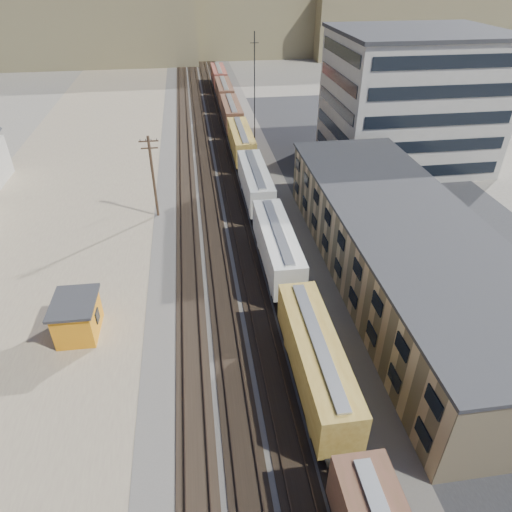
{
  "coord_description": "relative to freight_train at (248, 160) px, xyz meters",
  "views": [
    {
      "loc": [
        -3.68,
        -8.61,
        26.76
      ],
      "look_at": [
        1.44,
        26.89,
        3.0
      ],
      "focal_mm": 32.0,
      "sensor_mm": 36.0,
      "label": 1
    }
  ],
  "objects": [
    {
      "name": "ballast_bed",
      "position": [
        -3.8,
        -1.49,
        -2.76
      ],
      "size": [
        18.0,
        200.0,
        0.06
      ],
      "primitive_type": "cube",
      "color": "#4C4742",
      "rests_on": "ground"
    },
    {
      "name": "dirt_yard",
      "position": [
        -23.8,
        -11.49,
        -2.78
      ],
      "size": [
        24.0,
        180.0,
        0.03
      ],
      "primitive_type": "cube",
      "color": "#826E59",
      "rests_on": "ground"
    },
    {
      "name": "asphalt_lot",
      "position": [
        18.2,
        -16.49,
        -2.77
      ],
      "size": [
        26.0,
        120.0,
        0.04
      ],
      "primitive_type": "cube",
      "color": "#232326",
      "rests_on": "ground"
    },
    {
      "name": "rail_tracks",
      "position": [
        -4.35,
        -1.49,
        -2.68
      ],
      "size": [
        11.4,
        200.0,
        0.24
      ],
      "color": "black",
      "rests_on": "ground"
    },
    {
      "name": "freight_train",
      "position": [
        0.0,
        0.0,
        0.0
      ],
      "size": [
        3.0,
        119.74,
        4.46
      ],
      "color": "black",
      "rests_on": "ground"
    },
    {
      "name": "warehouse",
      "position": [
        11.18,
        -26.49,
        0.86
      ],
      "size": [
        12.4,
        40.4,
        7.25
      ],
      "color": "tan",
      "rests_on": "ground"
    },
    {
      "name": "office_tower",
      "position": [
        24.15,
        3.47,
        6.47
      ],
      "size": [
        22.6,
        18.6,
        18.45
      ],
      "color": "#9E998E",
      "rests_on": "ground"
    },
    {
      "name": "utility_pole_north",
      "position": [
        -12.3,
        -9.49,
        2.5
      ],
      "size": [
        2.2,
        0.32,
        10.0
      ],
      "color": "#382619",
      "rests_on": "ground"
    },
    {
      "name": "radio_mast",
      "position": [
        2.2,
        8.51,
        6.33
      ],
      "size": [
        1.2,
        0.16,
        18.0
      ],
      "color": "black",
      "rests_on": "ground"
    },
    {
      "name": "hills_north",
      "position": [
        -3.63,
        116.44,
        11.31
      ],
      "size": [
        265.0,
        80.0,
        32.0
      ],
      "color": "brown",
      "rests_on": "ground"
    },
    {
      "name": "maintenance_shed",
      "position": [
        -18.06,
        -29.61,
        -1.07
      ],
      "size": [
        3.64,
        4.67,
        3.37
      ],
      "color": "orange",
      "rests_on": "ground"
    },
    {
      "name": "parked_car_blue",
      "position": [
        24.31,
        5.5,
        -2.06
      ],
      "size": [
        5.04,
        5.76,
        1.48
      ],
      "primitive_type": "imported",
      "rotation": [
        0.0,
        0.0,
        0.61
      ],
      "color": "navy",
      "rests_on": "ground"
    },
    {
      "name": "parked_car_far",
      "position": [
        28.5,
        3.44,
        -1.94
      ],
      "size": [
        2.29,
        5.13,
        1.71
      ],
      "primitive_type": "imported",
      "rotation": [
        0.0,
        0.0,
        0.05
      ],
      "color": "silver",
      "rests_on": "ground"
    }
  ]
}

